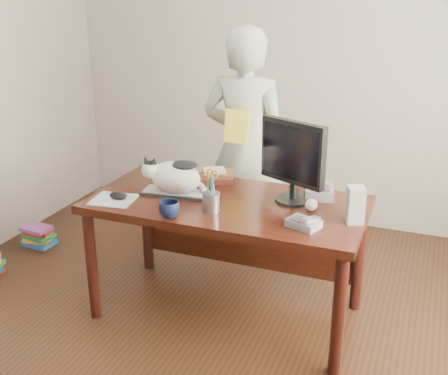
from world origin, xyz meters
TOP-DOWN VIEW (x-y plane):
  - room at (0.00, 0.00)m, footprint 4.50×4.50m
  - desk at (0.00, 0.68)m, footprint 1.60×0.80m
  - keyboard at (-0.32, 0.58)m, footprint 0.43×0.20m
  - cat at (-0.33, 0.58)m, footprint 0.40×0.24m
  - monitor at (0.35, 0.72)m, footprint 0.41×0.28m
  - pen_cup at (-0.02, 0.42)m, footprint 0.12×0.12m
  - mousepad at (-0.62, 0.37)m, footprint 0.27×0.25m
  - mouse at (-0.60, 0.39)m, footprint 0.12×0.09m
  - coffee_mug at (-0.21, 0.26)m, footprint 0.16×0.16m
  - phone at (0.51, 0.40)m, footprint 0.19×0.17m
  - speaker at (0.74, 0.56)m, footprint 0.12×0.12m
  - baseball at (0.49, 0.63)m, footprint 0.07×0.07m
  - book_stack at (-0.19, 0.89)m, footprint 0.26×0.23m
  - calculator at (0.48, 0.87)m, footprint 0.21×0.25m
  - person at (-0.15, 1.33)m, footprint 0.63×0.42m
  - held_book at (-0.15, 1.16)m, footprint 0.16×0.10m
  - book_pile_b at (-1.72, 0.95)m, footprint 0.26×0.20m

SIDE VIEW (x-z plane):
  - book_pile_b at x=-1.72m, z-range 0.00..0.15m
  - desk at x=0.00m, z-range 0.23..0.98m
  - mousepad at x=-0.62m, z-range 0.75..0.76m
  - keyboard at x=-0.32m, z-range 0.75..0.77m
  - phone at x=0.51m, z-range 0.74..0.81m
  - mouse at x=-0.60m, z-range 0.75..0.80m
  - calculator at x=0.48m, z-range 0.75..0.81m
  - baseball at x=0.49m, z-range 0.75..0.82m
  - book_stack at x=-0.19m, z-range 0.74..0.83m
  - coffee_mug at x=-0.21m, z-range 0.75..0.84m
  - pen_cup at x=-0.02m, z-range 0.69..0.94m
  - person at x=-0.15m, z-range 0.00..1.70m
  - speaker at x=0.74m, z-range 0.75..0.95m
  - cat at x=-0.33m, z-range 0.76..0.98m
  - monitor at x=0.35m, z-range 0.78..1.26m
  - held_book at x=-0.15m, z-range 0.94..1.16m
  - room at x=0.00m, z-range -0.90..3.60m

